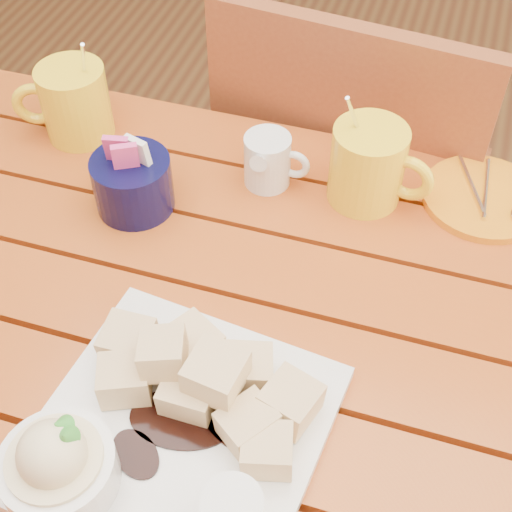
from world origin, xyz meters
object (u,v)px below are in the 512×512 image
(dessert_plate, at_px, (157,431))
(coffee_mug_right, at_px, (370,164))
(coffee_mug_left, at_px, (73,101))
(table, at_px, (202,377))
(chair_far, at_px, (350,192))
(orange_saucer, at_px, (485,198))

(dessert_plate, xyz_separation_m, coffee_mug_right, (0.12, 0.43, 0.02))
(coffee_mug_left, height_order, coffee_mug_right, coffee_mug_right)
(table, relative_size, dessert_plate, 3.86)
(coffee_mug_left, xyz_separation_m, chair_far, (0.38, 0.25, -0.29))
(table, xyz_separation_m, orange_saucer, (0.30, 0.32, 0.11))
(coffee_mug_left, bearing_deg, orange_saucer, -18.51)
(table, height_order, dessert_plate, dessert_plate)
(dessert_plate, bearing_deg, coffee_mug_right, 73.84)
(table, relative_size, coffee_mug_left, 7.29)
(chair_far, bearing_deg, orange_saucer, 140.32)
(table, height_order, orange_saucer, orange_saucer)
(dessert_plate, bearing_deg, table, 96.44)
(coffee_mug_right, bearing_deg, orange_saucer, 24.42)
(table, height_order, coffee_mug_right, coffee_mug_right)
(coffee_mug_right, bearing_deg, table, -106.61)
(table, xyz_separation_m, chair_far, (0.09, 0.53, -0.13))
(coffee_mug_right, distance_m, chair_far, 0.39)
(coffee_mug_right, xyz_separation_m, orange_saucer, (0.16, 0.04, -0.05))
(coffee_mug_left, distance_m, chair_far, 0.54)
(table, relative_size, coffee_mug_right, 7.24)
(dessert_plate, bearing_deg, coffee_mug_left, 125.46)
(coffee_mug_right, relative_size, orange_saucer, 0.99)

